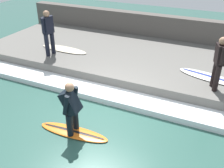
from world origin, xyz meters
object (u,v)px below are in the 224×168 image
object	(u,v)px
surfer_riding	(71,106)
surfer_waiting_near	(48,31)
surfboard_riding	(73,132)
surfboard_waiting_far	(209,77)
surfer_waiting_far	(219,61)
surfboard_waiting_near	(64,49)

from	to	relation	value
surfer_riding	surfer_waiting_near	size ratio (longest dim) A/B	0.84
surfboard_riding	surfer_waiting_near	xyz separation A→B (m)	(3.16, 2.96, 1.38)
surfboard_riding	surfer_riding	size ratio (longest dim) A/B	1.36
surfboard_riding	surfboard_waiting_far	bearing A→B (deg)	-37.34
surfer_riding	surfer_waiting_far	size ratio (longest dim) A/B	0.89
surfer_waiting_near	surfboard_waiting_near	distance (m)	1.11
surfer_riding	surfboard_waiting_far	xyz separation A→B (m)	(3.68, -2.81, -0.34)
surfboard_waiting_near	surfer_waiting_far	bearing A→B (deg)	-97.26
surfboard_riding	surfer_waiting_far	distance (m)	4.47
surfer_riding	surfboard_waiting_near	world-z (taller)	surfer_riding
surfboard_waiting_far	surfer_waiting_near	bearing A→B (deg)	95.20
surfer_riding	surfer_waiting_near	distance (m)	4.37
surfer_riding	surfboard_waiting_near	bearing A→B (deg)	36.40
surfboard_riding	surfboard_waiting_near	world-z (taller)	surfboard_waiting_near
surfboard_waiting_far	surfboard_riding	bearing A→B (deg)	142.66
surfboard_riding	surfer_waiting_near	size ratio (longest dim) A/B	1.15
surfer_riding	surfboard_waiting_near	size ratio (longest dim) A/B	0.67
surfer_waiting_far	surfboard_waiting_far	distance (m)	1.09
surfer_riding	surfboard_waiting_far	distance (m)	4.64
surfboard_riding	surfboard_waiting_near	size ratio (longest dim) A/B	0.91
surfer_waiting_near	surfboard_waiting_near	bearing A→B (deg)	-16.02
surfboard_riding	surfer_waiting_far	size ratio (longest dim) A/B	1.21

